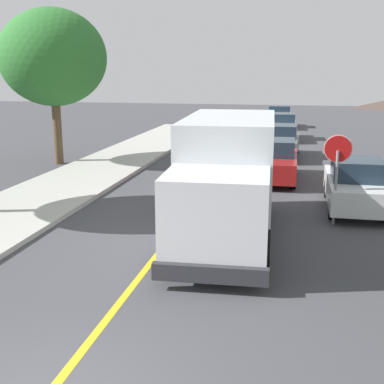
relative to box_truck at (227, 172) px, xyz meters
name	(u,v)px	position (x,y,z in m)	size (l,w,h in m)	color
centre_line_yellow	(191,211)	(-1.46, 2.19, -1.76)	(0.16, 56.00, 0.01)	gold
box_truck	(227,172)	(0.00, 0.00, 0.00)	(2.77, 7.29, 3.20)	silver
parked_car_near	(274,161)	(0.91, 7.45, -0.97)	(1.84, 4.42, 1.67)	maroon
parked_car_mid	(280,142)	(0.93, 13.15, -0.97)	(1.92, 4.45, 1.67)	#4C564C
parked_car_far	(282,127)	(0.74, 20.11, -0.97)	(2.00, 4.48, 1.67)	silver
parked_car_furthest	(279,117)	(0.27, 27.12, -0.97)	(1.98, 4.47, 1.67)	#B7B7BC
parked_van_across	(356,185)	(3.74, 3.53, -0.97)	(1.82, 4.41, 1.67)	silver
stop_sign	(337,162)	(2.96, 1.65, 0.09)	(0.80, 0.10, 2.65)	gray
street_tree_down_block	(53,58)	(-9.46, 9.12, 3.20)	(4.94, 4.94, 7.21)	brown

